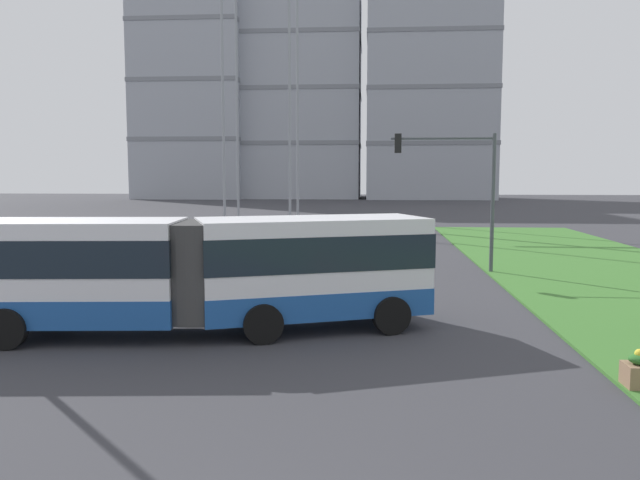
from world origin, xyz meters
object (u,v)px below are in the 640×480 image
apartment_tower_west (194,60)px  apartment_tower_westcentre (300,96)px  traffic_light_far_right (458,177)px  apartment_tower_centre (430,68)px  articulated_bus (206,270)px  car_silver_hatch (171,265)px

apartment_tower_west → apartment_tower_westcentre: apartment_tower_west is taller
traffic_light_far_right → apartment_tower_west: 94.80m
apartment_tower_centre → articulated_bus: bearing=-98.3°
articulated_bus → apartment_tower_centre: size_ratio=0.27×
traffic_light_far_right → apartment_tower_west: bearing=112.3°
articulated_bus → apartment_tower_west: bearing=105.7°
apartment_tower_westcentre → traffic_light_far_right: bearing=-79.4°
car_silver_hatch → apartment_tower_westcentre: apartment_tower_westcentre is taller
articulated_bus → apartment_tower_centre: (14.08, 96.51, 20.80)m
apartment_tower_west → apartment_tower_centre: size_ratio=1.09×
traffic_light_far_right → apartment_tower_westcentre: size_ratio=0.16×
traffic_light_far_right → apartment_tower_west: size_ratio=0.12×
articulated_bus → apartment_tower_west: apartment_tower_west is taller
car_silver_hatch → apartment_tower_westcentre: 95.23m
apartment_tower_centre → car_silver_hatch: bearing=-100.9°
car_silver_hatch → apartment_tower_centre: (17.30, 89.47, 21.70)m
articulated_bus → apartment_tower_centre: 99.72m
apartment_tower_west → apartment_tower_westcentre: bearing=11.9°
apartment_tower_centre → apartment_tower_west: bearing=179.9°
apartment_tower_west → apartment_tower_centre: apartment_tower_west is taller
car_silver_hatch → traffic_light_far_right: (11.13, 3.87, 3.32)m
apartment_tower_westcentre → apartment_tower_west: bearing=-168.1°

